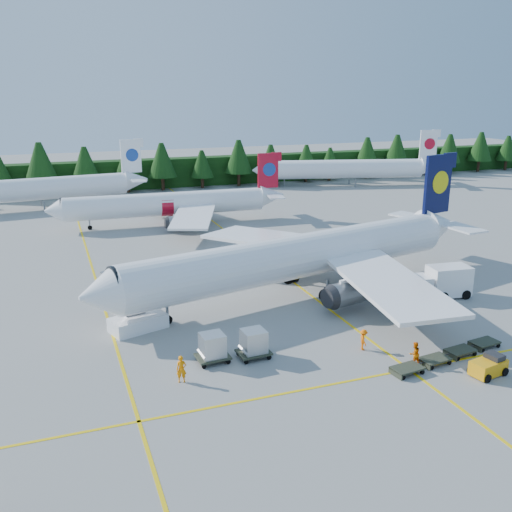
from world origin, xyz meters
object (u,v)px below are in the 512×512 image
object	(u,v)px
airstairs	(136,318)
service_truck	(438,282)
airliner_navy	(291,259)
baggage_tug	(489,366)
airliner_red	(162,205)

from	to	relation	value
airstairs	service_truck	size ratio (longest dim) A/B	1.05
service_truck	airliner_navy	bearing A→B (deg)	164.45
airstairs	baggage_tug	distance (m)	28.68
service_truck	airstairs	bearing A→B (deg)	-178.10
airliner_red	airliner_navy	bearing A→B (deg)	-77.94
airliner_navy	baggage_tug	world-z (taller)	airliner_navy
baggage_tug	airliner_red	bearing A→B (deg)	92.06
airliner_red	service_truck	world-z (taller)	airliner_red
airliner_navy	service_truck	size ratio (longest dim) A/B	6.47
airliner_navy	airstairs	distance (m)	16.45
airstairs	baggage_tug	size ratio (longest dim) A/B	2.45
airliner_navy	service_truck	world-z (taller)	airliner_navy
airliner_navy	baggage_tug	distance (m)	21.75
airliner_navy	airliner_red	xyz separation A→B (m)	(-5.86, 35.44, -0.75)
airliner_red	service_truck	distance (m)	45.44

